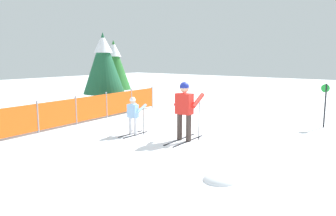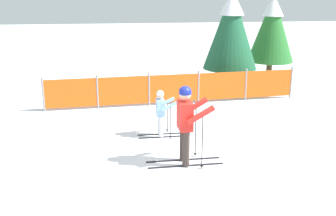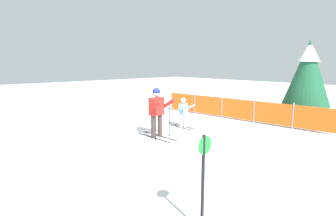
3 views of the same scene
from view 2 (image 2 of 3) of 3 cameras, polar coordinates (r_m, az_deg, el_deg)
The scene contains 6 objects.
ground_plane at distance 8.92m, azimuth 4.30°, elevation -8.17°, with size 60.00×60.00×0.00m, color white.
skier_adult at distance 8.77m, azimuth 2.49°, elevation -1.33°, with size 1.64×0.74×1.72m.
skier_child at distance 10.42m, azimuth -0.94°, elevation -0.18°, with size 1.13×0.56×1.20m.
safety_fence at distance 13.19m, azimuth 0.82°, elevation 2.70°, with size 7.95×0.75×1.04m.
conifer_far at distance 16.98m, azimuth 13.93°, elevation 10.67°, with size 1.77×1.77×3.30m.
conifer_near at distance 15.02m, azimuth 8.55°, elevation 10.73°, with size 1.90×1.90×3.52m.
Camera 2 is at (-1.52, -7.92, 3.81)m, focal length 45.00 mm.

